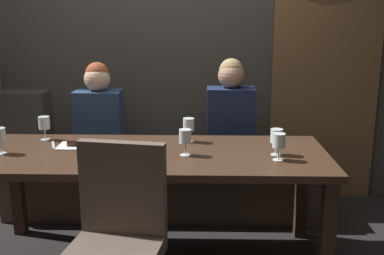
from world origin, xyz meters
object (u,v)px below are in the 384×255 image
at_px(wine_glass_near_right, 44,124).
at_px(wine_glass_far_right, 279,141).
at_px(wine_glass_center_back, 189,125).
at_px(diner_bearded, 230,115).
at_px(dining_table, 153,165).
at_px(wine_glass_end_right, 277,137).
at_px(fork_on_table, 53,145).
at_px(banquette_bench, 163,188).
at_px(wine_glass_center_front, 185,137).
at_px(chair_near_side, 117,231).
at_px(dessert_plate, 73,145).
at_px(diner_redhead, 99,115).

bearing_deg(wine_glass_near_right, wine_glass_far_right, -15.18).
distance_m(wine_glass_far_right, wine_glass_center_back, 0.67).
xyz_separation_m(diner_bearded, wine_glass_near_right, (-1.30, -0.42, 0.02)).
distance_m(dining_table, wine_glass_end_right, 0.80).
xyz_separation_m(dining_table, fork_on_table, (-0.67, 0.14, 0.09)).
distance_m(banquette_bench, wine_glass_center_back, 0.81).
bearing_deg(wine_glass_center_front, wine_glass_end_right, 2.31).
bearing_deg(wine_glass_center_back, diner_bearded, 55.31).
bearing_deg(wine_glass_center_front, chair_near_side, -115.06).
relative_size(diner_bearded, wine_glass_center_front, 4.95).
relative_size(dessert_plate, fork_on_table, 1.12).
xyz_separation_m(dining_table, wine_glass_center_back, (0.22, 0.25, 0.20)).
distance_m(wine_glass_near_right, wine_glass_far_right, 1.59).
distance_m(dining_table, diner_bearded, 0.89).
relative_size(banquette_bench, diner_bearded, 3.08).
bearing_deg(wine_glass_center_front, diner_bearded, 66.97).
xyz_separation_m(diner_redhead, wine_glass_center_back, (0.72, -0.48, 0.04)).
bearing_deg(diner_bearded, wine_glass_near_right, -162.21).
height_order(dining_table, fork_on_table, fork_on_table).
distance_m(diner_redhead, wine_glass_far_right, 1.53).
distance_m(banquette_bench, diner_redhead, 0.77).
height_order(chair_near_side, dessert_plate, chair_near_side).
bearing_deg(wine_glass_center_front, fork_on_table, 167.22).
bearing_deg(dessert_plate, wine_glass_near_right, 145.77).
bearing_deg(fork_on_table, wine_glass_far_right, -31.08).
relative_size(banquette_bench, chair_near_side, 2.55).
bearing_deg(wine_glass_near_right, banquette_bench, 29.00).
bearing_deg(dessert_plate, banquette_bench, 48.14).
relative_size(wine_glass_near_right, wine_glass_center_front, 1.00).
height_order(chair_near_side, wine_glass_near_right, chair_near_side).
relative_size(wine_glass_far_right, wine_glass_end_right, 1.00).
bearing_deg(fork_on_table, wine_glass_near_right, 106.13).
xyz_separation_m(dining_table, diner_bearded, (0.53, 0.69, 0.18)).
distance_m(banquette_bench, dessert_plate, 0.95).
relative_size(wine_glass_center_back, wine_glass_center_front, 1.00).
relative_size(wine_glass_far_right, dessert_plate, 0.86).
height_order(banquette_bench, diner_bearded, diner_bearded).
bearing_deg(wine_glass_far_right, diner_bearded, 105.88).
bearing_deg(dessert_plate, fork_on_table, 167.96).
relative_size(dining_table, banquette_bench, 0.88).
height_order(dining_table, chair_near_side, chair_near_side).
height_order(wine_glass_near_right, dessert_plate, wine_glass_near_right).
bearing_deg(banquette_bench, dessert_plate, -131.86).
xyz_separation_m(chair_near_side, wine_glass_center_back, (0.32, 0.97, 0.30)).
bearing_deg(dessert_plate, wine_glass_center_front, -12.92).
relative_size(wine_glass_far_right, fork_on_table, 0.96).
distance_m(wine_glass_center_front, wine_glass_end_right, 0.56).
bearing_deg(banquette_bench, wine_glass_near_right, -151.00).
bearing_deg(wine_glass_center_back, wine_glass_near_right, 178.42).
xyz_separation_m(banquette_bench, diner_redhead, (-0.49, 0.03, 0.59)).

